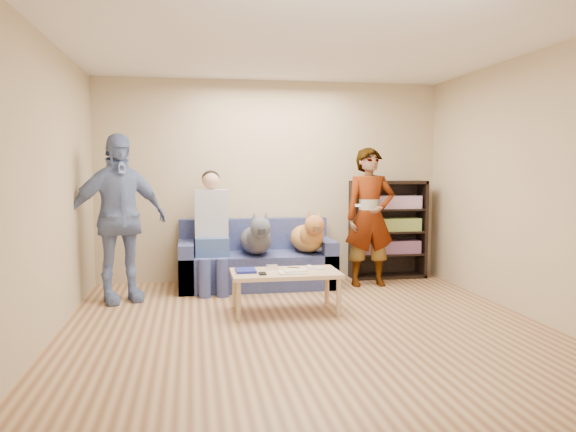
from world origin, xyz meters
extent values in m
plane|color=brown|center=(0.00, 0.00, 0.00)|extent=(5.00, 5.00, 0.00)
plane|color=white|center=(0.00, 0.00, 2.60)|extent=(5.00, 5.00, 0.00)
plane|color=tan|center=(0.00, 2.50, 1.30)|extent=(4.50, 0.00, 4.50)
plane|color=tan|center=(0.00, -2.50, 1.30)|extent=(4.50, 0.00, 4.50)
plane|color=tan|center=(-2.25, 0.00, 1.30)|extent=(0.00, 5.00, 5.00)
plane|color=tan|center=(2.25, 0.00, 1.30)|extent=(0.00, 5.00, 5.00)
ellipsoid|color=#BBBABF|center=(0.57, 1.93, 0.49)|extent=(0.36, 0.31, 0.13)
imported|color=gray|center=(1.15, 1.87, 0.86)|extent=(0.63, 0.41, 1.72)
imported|color=#7D90C8|center=(-1.84, 1.53, 0.92)|extent=(1.17, 0.86, 1.85)
cube|color=silver|center=(0.95, 1.67, 1.02)|extent=(0.08, 0.12, 0.03)
cube|color=navy|center=(-0.50, 0.83, 0.43)|extent=(0.20, 0.26, 0.03)
cube|color=silver|center=(-0.05, 0.68, 0.43)|extent=(0.26, 0.20, 0.02)
cube|color=#BCB996|center=(-0.02, 0.70, 0.44)|extent=(0.22, 0.17, 0.01)
cube|color=silver|center=(-0.22, 0.90, 0.45)|extent=(0.11, 0.06, 0.05)
cube|color=white|center=(0.18, 0.88, 0.43)|extent=(0.04, 0.13, 0.03)
cube|color=white|center=(0.26, 0.80, 0.43)|extent=(0.09, 0.06, 0.03)
cylinder|color=white|center=(0.10, 0.76, 0.43)|extent=(0.07, 0.07, 0.02)
cylinder|color=white|center=(0.10, 0.84, 0.43)|extent=(0.07, 0.07, 0.02)
cylinder|color=#CB641C|center=(-0.12, 0.62, 0.42)|extent=(0.13, 0.06, 0.01)
cylinder|color=black|center=(0.02, 0.96, 0.42)|extent=(0.13, 0.08, 0.01)
cube|color=black|center=(-0.35, 0.66, 0.43)|extent=(0.07, 0.12, 0.02)
cube|color=#515B93|center=(-0.25, 2.05, 0.21)|extent=(1.90, 0.85, 0.42)
cube|color=#515B93|center=(-0.25, 2.38, 0.62)|extent=(1.90, 0.18, 0.40)
cube|color=#515B93|center=(-1.11, 2.05, 0.29)|extent=(0.18, 0.85, 0.58)
cube|color=#515B93|center=(0.61, 2.05, 0.29)|extent=(0.18, 0.85, 0.58)
cube|color=#3C5385|center=(-0.80, 1.97, 0.53)|extent=(0.40, 0.38, 0.22)
cylinder|color=#3C4A85|center=(-0.90, 1.55, 0.21)|extent=(0.14, 0.14, 0.47)
cylinder|color=#404A8D|center=(-0.70, 1.55, 0.21)|extent=(0.14, 0.14, 0.47)
cube|color=#B2B3B7|center=(-0.80, 2.07, 0.92)|extent=(0.40, 0.24, 0.58)
sphere|color=tan|center=(-0.80, 2.07, 1.32)|extent=(0.21, 0.21, 0.21)
ellipsoid|color=black|center=(-0.80, 2.10, 1.35)|extent=(0.22, 0.22, 0.19)
ellipsoid|color=#484A52|center=(-0.27, 2.00, 0.59)|extent=(0.38, 0.80, 0.33)
sphere|color=#464850|center=(-0.27, 1.67, 0.66)|extent=(0.29, 0.29, 0.29)
sphere|color=#50535A|center=(-0.27, 1.50, 0.80)|extent=(0.23, 0.23, 0.23)
cube|color=black|center=(-0.27, 1.37, 0.76)|extent=(0.07, 0.11, 0.07)
cone|color=#52555D|center=(-0.34, 1.52, 0.92)|extent=(0.07, 0.07, 0.11)
cone|color=#53555F|center=(-0.20, 1.52, 0.92)|extent=(0.07, 0.07, 0.11)
cylinder|color=#464A50|center=(-0.27, 2.42, 0.55)|extent=(0.04, 0.26, 0.15)
ellipsoid|color=gold|center=(0.38, 2.05, 0.59)|extent=(0.39, 0.81, 0.34)
sphere|color=#BD8A39|center=(0.38, 1.75, 0.67)|extent=(0.29, 0.29, 0.29)
sphere|color=#B76837|center=(0.38, 1.59, 0.80)|extent=(0.24, 0.24, 0.24)
cube|color=#52341C|center=(0.38, 1.47, 0.77)|extent=(0.07, 0.11, 0.07)
cone|color=#AF6235|center=(0.32, 1.61, 0.93)|extent=(0.07, 0.07, 0.11)
cone|color=#BF733A|center=(0.45, 1.61, 0.93)|extent=(0.07, 0.07, 0.11)
cylinder|color=#AC7D34|center=(0.38, 2.44, 0.56)|extent=(0.05, 0.26, 0.15)
cube|color=tan|center=(-0.10, 0.78, 0.40)|extent=(1.10, 0.60, 0.04)
cylinder|color=tan|center=(-0.60, 0.53, 0.19)|extent=(0.05, 0.05, 0.38)
cylinder|color=tan|center=(0.40, 0.53, 0.19)|extent=(0.05, 0.05, 0.38)
cylinder|color=tan|center=(-0.60, 1.03, 0.19)|extent=(0.05, 0.05, 0.38)
cylinder|color=tan|center=(0.40, 1.03, 0.19)|extent=(0.05, 0.05, 0.38)
cube|color=black|center=(1.07, 2.32, 0.65)|extent=(0.04, 0.34, 1.30)
cube|color=black|center=(2.03, 2.32, 0.65)|extent=(0.04, 0.34, 1.30)
cube|color=black|center=(1.55, 2.32, 1.28)|extent=(1.00, 0.34, 0.04)
cube|color=black|center=(1.55, 2.32, 0.02)|extent=(1.00, 0.34, 0.04)
cube|color=black|center=(1.55, 2.48, 0.65)|extent=(1.00, 0.02, 1.30)
cube|color=black|center=(1.55, 2.32, 0.32)|extent=(0.94, 0.32, 0.03)
cube|color=black|center=(1.55, 2.32, 0.62)|extent=(0.94, 0.32, 0.02)
cube|color=black|center=(1.55, 2.32, 0.92)|extent=(0.94, 0.32, 0.02)
cube|color=#B23333|center=(1.55, 2.30, 0.42)|extent=(0.84, 0.24, 0.17)
cube|color=gold|center=(1.55, 2.30, 0.72)|extent=(0.84, 0.24, 0.17)
cube|color=#994C99|center=(1.55, 2.30, 1.02)|extent=(0.84, 0.24, 0.17)
camera|label=1|loc=(-1.03, -4.81, 1.48)|focal=35.00mm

